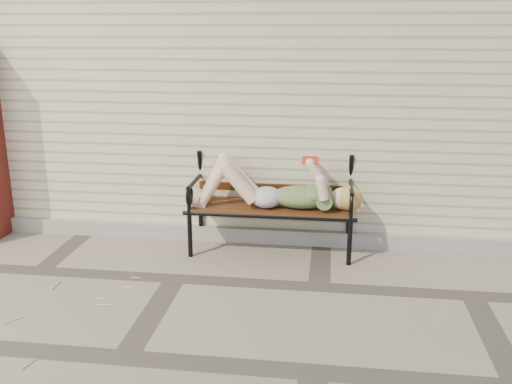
# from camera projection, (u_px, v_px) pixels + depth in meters

# --- Properties ---
(ground) EXTENTS (80.00, 80.00, 0.00)m
(ground) POSITION_uv_depth(u_px,v_px,m) (175.00, 279.00, 4.97)
(ground) COLOR gray
(ground) RESTS_ON ground
(house_wall) EXTENTS (8.00, 4.00, 3.00)m
(house_wall) POSITION_uv_depth(u_px,v_px,m) (232.00, 76.00, 7.41)
(house_wall) COLOR beige
(house_wall) RESTS_ON ground
(foundation_strip) EXTENTS (8.00, 0.10, 0.15)m
(foundation_strip) POSITION_uv_depth(u_px,v_px,m) (200.00, 233.00, 5.88)
(foundation_strip) COLOR gray
(foundation_strip) RESTS_ON ground
(garden_bench) EXTENTS (1.70, 0.68, 1.10)m
(garden_bench) POSITION_uv_depth(u_px,v_px,m) (272.00, 188.00, 5.51)
(garden_bench) COLOR black
(garden_bench) RESTS_ON ground
(reading_woman) EXTENTS (1.60, 0.36, 0.50)m
(reading_woman) POSITION_uv_depth(u_px,v_px,m) (272.00, 188.00, 5.37)
(reading_woman) COLOR #0B464D
(reading_woman) RESTS_ON ground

